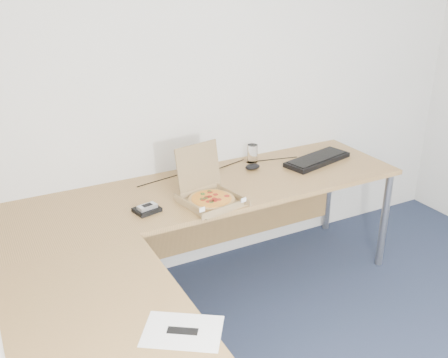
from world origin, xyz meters
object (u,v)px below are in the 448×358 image
wallet (147,210)px  keyboard (317,160)px  pizza_box (210,196)px  drinking_glass (252,154)px  desk (187,235)px

wallet → keyboard: bearing=-5.3°
pizza_box → wallet: 0.36m
keyboard → pizza_box: bearing=180.0°
wallet → drinking_glass: bearing=9.9°
pizza_box → keyboard: size_ratio=0.68×
pizza_box → drinking_glass: bearing=27.7°
desk → keyboard: keyboard is taller
drinking_glass → keyboard: drinking_glass is taller
pizza_box → keyboard: bearing=2.6°
desk → pizza_box: (0.25, 0.23, 0.06)m
desk → wallet: wallet is taller
pizza_box → wallet: bearing=160.1°
drinking_glass → pizza_box: bearing=-141.2°
pizza_box → keyboard: pizza_box is taller
pizza_box → wallet: size_ratio=2.59×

